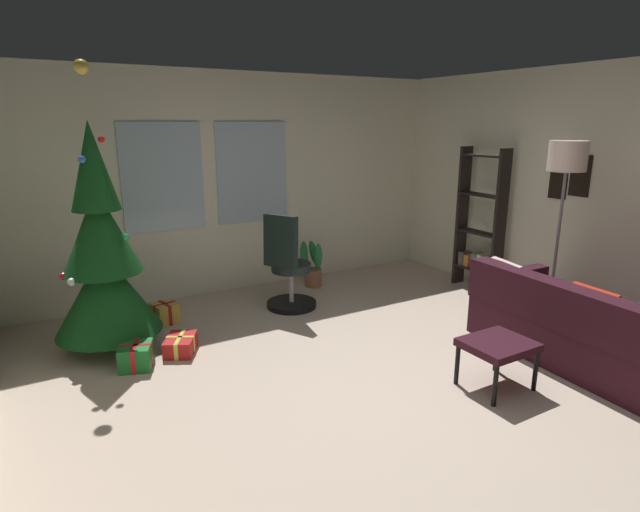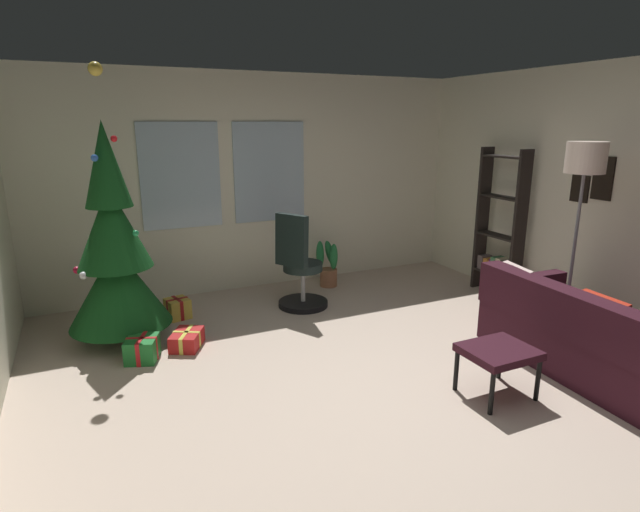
# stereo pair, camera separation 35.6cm
# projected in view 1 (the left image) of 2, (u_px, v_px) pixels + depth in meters

# --- Properties ---
(ground_plane) EXTENTS (5.36, 6.14, 0.10)m
(ground_plane) POSITION_uv_depth(u_px,v_px,m) (398.00, 400.00, 3.94)
(ground_plane) COLOR beige
(wall_back_with_windows) EXTENTS (5.36, 0.12, 2.61)m
(wall_back_with_windows) POSITION_uv_depth(u_px,v_px,m) (239.00, 183.00, 6.19)
(wall_back_with_windows) COLOR #ECE8CE
(wall_back_with_windows) RESTS_ON ground_plane
(wall_right_with_frames) EXTENTS (0.12, 6.14, 2.61)m
(wall_right_with_frames) POSITION_uv_depth(u_px,v_px,m) (626.00, 199.00, 4.93)
(wall_right_with_frames) COLOR #ECE8CE
(wall_right_with_frames) RESTS_ON ground_plane
(couch) EXTENTS (1.58, 2.13, 0.76)m
(couch) POSITION_uv_depth(u_px,v_px,m) (610.00, 336.00, 4.34)
(couch) COLOR #33121D
(couch) RESTS_ON ground_plane
(footstool) EXTENTS (0.51, 0.44, 0.39)m
(footstool) POSITION_uv_depth(u_px,v_px,m) (498.00, 347.00, 3.95)
(footstool) COLOR #33121D
(footstool) RESTS_ON ground_plane
(holiday_tree) EXTENTS (0.93, 0.93, 2.52)m
(holiday_tree) POSITION_uv_depth(u_px,v_px,m) (103.00, 260.00, 4.54)
(holiday_tree) COLOR #4C331E
(holiday_tree) RESTS_ON ground_plane
(gift_box_red) EXTENTS (0.38, 0.42, 0.16)m
(gift_box_red) POSITION_uv_depth(u_px,v_px,m) (181.00, 345.00, 4.62)
(gift_box_red) COLOR red
(gift_box_red) RESTS_ON ground_plane
(gift_box_green) EXTENTS (0.34, 0.36, 0.21)m
(gift_box_green) POSITION_uv_depth(u_px,v_px,m) (136.00, 356.00, 4.33)
(gift_box_green) COLOR #1E722D
(gift_box_green) RESTS_ON ground_plane
(gift_box_gold) EXTENTS (0.27, 0.28, 0.22)m
(gift_box_gold) POSITION_uv_depth(u_px,v_px,m) (165.00, 313.00, 5.30)
(gift_box_gold) COLOR gold
(gift_box_gold) RESTS_ON ground_plane
(office_chair) EXTENTS (0.58, 0.57, 1.08)m
(office_chair) POSITION_uv_depth(u_px,v_px,m) (288.00, 272.00, 5.62)
(office_chair) COLOR black
(office_chair) RESTS_ON ground_plane
(bookshelf) EXTENTS (0.18, 0.64, 1.74)m
(bookshelf) POSITION_uv_depth(u_px,v_px,m) (480.00, 229.00, 6.23)
(bookshelf) COLOR black
(bookshelf) RESTS_ON ground_plane
(floor_lamp) EXTENTS (0.35, 0.35, 1.86)m
(floor_lamp) POSITION_uv_depth(u_px,v_px,m) (566.00, 171.00, 4.78)
(floor_lamp) COLOR slate
(floor_lamp) RESTS_ON ground_plane
(potted_plant) EXTENTS (0.33, 0.37, 0.59)m
(potted_plant) POSITION_uv_depth(u_px,v_px,m) (313.00, 266.00, 6.48)
(potted_plant) COLOR #986143
(potted_plant) RESTS_ON ground_plane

